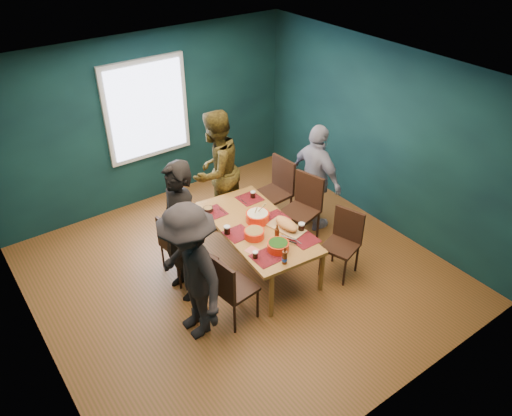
{
  "coord_description": "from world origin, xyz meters",
  "views": [
    {
      "loc": [
        -2.85,
        -4.3,
        4.47
      ],
      "look_at": [
        0.23,
        -0.05,
        1.01
      ],
      "focal_mm": 35.0,
      "sensor_mm": 36.0,
      "label": 1
    }
  ],
  "objects_px": {
    "dining_table": "(257,230)",
    "chair_left_mid": "(192,259)",
    "chair_right_mid": "(304,203)",
    "cutting_board": "(286,225)",
    "bowl_salad": "(254,233)",
    "chair_right_near": "(344,238)",
    "person_right": "(316,179)",
    "person_back": "(216,171)",
    "person_near_left": "(190,273)",
    "chair_left_far": "(173,242)",
    "chair_left_near": "(230,286)",
    "bowl_herbs": "(278,246)",
    "chair_right_far": "(278,186)",
    "bowl_dumpling": "(258,217)",
    "person_far_left": "(180,232)"
  },
  "relations": [
    {
      "from": "chair_right_far",
      "to": "person_right",
      "type": "bearing_deg",
      "value": -56.54
    },
    {
      "from": "dining_table",
      "to": "bowl_salad",
      "type": "distance_m",
      "value": 0.28
    },
    {
      "from": "person_far_left",
      "to": "cutting_board",
      "type": "xyz_separation_m",
      "value": [
        1.29,
        -0.44,
        -0.17
      ]
    },
    {
      "from": "chair_left_mid",
      "to": "person_back",
      "type": "relative_size",
      "value": 0.48
    },
    {
      "from": "person_right",
      "to": "person_back",
      "type": "bearing_deg",
      "value": 50.67
    },
    {
      "from": "chair_right_near",
      "to": "cutting_board",
      "type": "distance_m",
      "value": 0.8
    },
    {
      "from": "chair_right_far",
      "to": "chair_right_mid",
      "type": "bearing_deg",
      "value": -92.88
    },
    {
      "from": "chair_right_mid",
      "to": "person_right",
      "type": "distance_m",
      "value": 0.43
    },
    {
      "from": "chair_left_near",
      "to": "chair_right_mid",
      "type": "xyz_separation_m",
      "value": [
        1.79,
        0.78,
        0.05
      ]
    },
    {
      "from": "chair_left_far",
      "to": "person_back",
      "type": "relative_size",
      "value": 0.46
    },
    {
      "from": "chair_right_near",
      "to": "person_back",
      "type": "bearing_deg",
      "value": 93.17
    },
    {
      "from": "person_far_left",
      "to": "bowl_dumpling",
      "type": "xyz_separation_m",
      "value": [
        1.09,
        -0.08,
        -0.16
      ]
    },
    {
      "from": "bowl_salad",
      "to": "chair_right_near",
      "type": "bearing_deg",
      "value": -26.35
    },
    {
      "from": "chair_left_far",
      "to": "chair_right_mid",
      "type": "height_order",
      "value": "chair_right_mid"
    },
    {
      "from": "chair_left_far",
      "to": "cutting_board",
      "type": "distance_m",
      "value": 1.51
    },
    {
      "from": "chair_right_near",
      "to": "person_right",
      "type": "height_order",
      "value": "person_right"
    },
    {
      "from": "person_near_left",
      "to": "chair_left_mid",
      "type": "bearing_deg",
      "value": 150.17
    },
    {
      "from": "dining_table",
      "to": "chair_left_mid",
      "type": "bearing_deg",
      "value": 178.68
    },
    {
      "from": "chair_left_far",
      "to": "person_near_left",
      "type": "height_order",
      "value": "person_near_left"
    },
    {
      "from": "chair_left_mid",
      "to": "chair_right_near",
      "type": "height_order",
      "value": "chair_right_near"
    },
    {
      "from": "chair_left_far",
      "to": "person_near_left",
      "type": "distance_m",
      "value": 1.18
    },
    {
      "from": "person_back",
      "to": "bowl_dumpling",
      "type": "distance_m",
      "value": 1.15
    },
    {
      "from": "chair_left_mid",
      "to": "person_back",
      "type": "bearing_deg",
      "value": 27.99
    },
    {
      "from": "chair_left_mid",
      "to": "bowl_dumpling",
      "type": "xyz_separation_m",
      "value": [
        0.99,
        -0.02,
        0.26
      ]
    },
    {
      "from": "chair_right_mid",
      "to": "cutting_board",
      "type": "relative_size",
      "value": 1.63
    },
    {
      "from": "chair_left_mid",
      "to": "chair_right_far",
      "type": "distance_m",
      "value": 1.98
    },
    {
      "from": "chair_left_mid",
      "to": "person_right",
      "type": "height_order",
      "value": "person_right"
    },
    {
      "from": "chair_left_far",
      "to": "person_right",
      "type": "distance_m",
      "value": 2.27
    },
    {
      "from": "person_right",
      "to": "cutting_board",
      "type": "distance_m",
      "value": 1.18
    },
    {
      "from": "dining_table",
      "to": "chair_right_near",
      "type": "relative_size",
      "value": 2.07
    },
    {
      "from": "chair_left_near",
      "to": "person_right",
      "type": "bearing_deg",
      "value": 16.03
    },
    {
      "from": "dining_table",
      "to": "bowl_dumpling",
      "type": "relative_size",
      "value": 6.13
    },
    {
      "from": "chair_right_mid",
      "to": "cutting_board",
      "type": "height_order",
      "value": "chair_right_mid"
    },
    {
      "from": "dining_table",
      "to": "chair_left_far",
      "type": "height_order",
      "value": "chair_left_far"
    },
    {
      "from": "chair_right_mid",
      "to": "person_back",
      "type": "bearing_deg",
      "value": 113.14
    },
    {
      "from": "chair_right_near",
      "to": "chair_left_far",
      "type": "bearing_deg",
      "value": 126.49
    },
    {
      "from": "person_back",
      "to": "chair_left_far",
      "type": "bearing_deg",
      "value": 9.7
    },
    {
      "from": "person_near_left",
      "to": "person_far_left",
      "type": "bearing_deg",
      "value": 159.65
    },
    {
      "from": "chair_right_near",
      "to": "person_right",
      "type": "bearing_deg",
      "value": 50.81
    },
    {
      "from": "person_right",
      "to": "chair_right_far",
      "type": "bearing_deg",
      "value": 36.91
    },
    {
      "from": "chair_left_near",
      "to": "bowl_herbs",
      "type": "xyz_separation_m",
      "value": [
        0.75,
        0.06,
        0.21
      ]
    },
    {
      "from": "person_far_left",
      "to": "person_near_left",
      "type": "relative_size",
      "value": 1.07
    },
    {
      "from": "chair_left_mid",
      "to": "person_near_left",
      "type": "xyz_separation_m",
      "value": [
        -0.34,
        -0.59,
        0.35
      ]
    },
    {
      "from": "bowl_dumpling",
      "to": "cutting_board",
      "type": "height_order",
      "value": "bowl_dumpling"
    },
    {
      "from": "person_back",
      "to": "bowl_salad",
      "type": "bearing_deg",
      "value": 56.59
    },
    {
      "from": "person_near_left",
      "to": "bowl_salad",
      "type": "relative_size",
      "value": 6.69
    },
    {
      "from": "chair_right_near",
      "to": "person_right",
      "type": "distance_m",
      "value": 1.13
    },
    {
      "from": "chair_left_near",
      "to": "bowl_herbs",
      "type": "distance_m",
      "value": 0.78
    },
    {
      "from": "person_near_left",
      "to": "cutting_board",
      "type": "distance_m",
      "value": 1.55
    },
    {
      "from": "person_right",
      "to": "bowl_herbs",
      "type": "bearing_deg",
      "value": 121.37
    }
  ]
}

